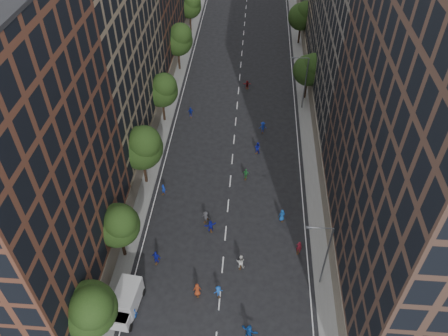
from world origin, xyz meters
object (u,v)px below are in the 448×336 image
object	(u,v)px
streetlamp_far	(304,80)
cargo_van	(126,302)
streetlamp_near	(325,253)
skater_0	(133,312)

from	to	relation	value
streetlamp_far	cargo_van	distance (m)	42.63
streetlamp_near	streetlamp_far	distance (m)	33.00
streetlamp_far	cargo_van	xyz separation A→B (m)	(-19.66, -37.64, -3.78)
cargo_van	skater_0	world-z (taller)	cargo_van
streetlamp_far	skater_0	xyz separation A→B (m)	(-18.87, -38.40, -4.24)
streetlamp_far	cargo_van	world-z (taller)	streetlamp_far
skater_0	streetlamp_far	bearing A→B (deg)	-98.22
cargo_van	streetlamp_far	bearing A→B (deg)	68.72
streetlamp_near	streetlamp_far	size ratio (longest dim) A/B	1.00
skater_0	cargo_van	bearing A→B (deg)	-25.96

